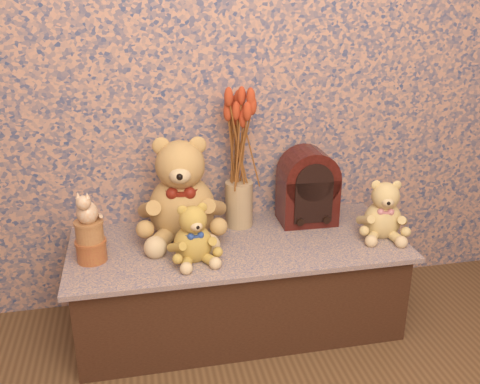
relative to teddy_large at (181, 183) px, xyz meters
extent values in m
cube|color=#36466E|center=(0.21, 0.17, 0.67)|extent=(3.00, 0.10, 2.60)
cube|color=navy|center=(0.21, -0.12, -0.43)|extent=(1.38, 0.60, 0.40)
cylinder|color=tan|center=(0.25, 0.04, -0.13)|extent=(0.13, 0.13, 0.20)
cylinder|color=#B88036|center=(-0.37, -0.16, -0.19)|extent=(0.14, 0.14, 0.08)
cylinder|color=#DCAB60|center=(-0.37, -0.16, -0.11)|extent=(0.14, 0.14, 0.08)
camera|label=1|loc=(-0.18, -2.07, 0.75)|focal=39.62mm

